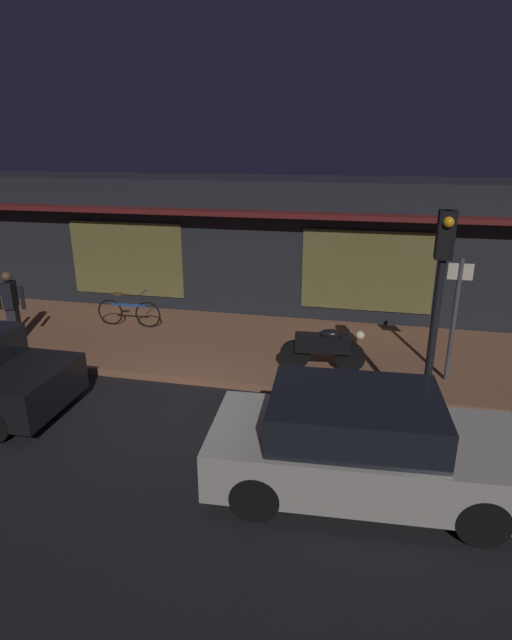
{
  "coord_description": "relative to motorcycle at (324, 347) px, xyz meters",
  "views": [
    {
      "loc": [
        3.15,
        -7.45,
        4.51
      ],
      "look_at": [
        0.97,
        2.4,
        0.95
      ],
      "focal_mm": 28.41,
      "sensor_mm": 36.0,
      "label": 1
    }
  ],
  "objects": [
    {
      "name": "motorcycle",
      "position": [
        0.0,
        0.0,
        0.0
      ],
      "size": [
        1.7,
        0.55,
        0.97
      ],
      "color": "black",
      "rests_on": "sidewalk_slab"
    },
    {
      "name": "sign_post",
      "position": [
        2.37,
        0.07,
        0.86
      ],
      "size": [
        0.44,
        0.09,
        2.4
      ],
      "color": "#47474C",
      "rests_on": "sidewalk_slab"
    },
    {
      "name": "bicycle_parked",
      "position": [
        -4.98,
        1.56,
        -0.14
      ],
      "size": [
        1.66,
        0.42,
        0.91
      ],
      "color": "black",
      "rests_on": "sidewalk_slab"
    },
    {
      "name": "person_photographer",
      "position": [
        -7.01,
        -0.03,
        0.38
      ],
      "size": [
        0.61,
        0.43,
        1.67
      ],
      "color": "#28232D",
      "rests_on": "sidewalk_slab"
    },
    {
      "name": "traffic_light_pole",
      "position": [
        1.78,
        -1.76,
        1.83
      ],
      "size": [
        0.24,
        0.33,
        3.6
      ],
      "color": "black",
      "rests_on": "ground_plane"
    },
    {
      "name": "ground_plane",
      "position": [
        -2.47,
        -1.95,
        -0.65
      ],
      "size": [
        60.0,
        60.0,
        0.0
      ],
      "primitive_type": "plane",
      "color": "black"
    },
    {
      "name": "sidewalk_slab",
      "position": [
        -2.47,
        1.05,
        -0.57
      ],
      "size": [
        18.0,
        4.0,
        0.15
      ],
      "primitive_type": "cube",
      "color": "brown",
      "rests_on": "ground_plane"
    },
    {
      "name": "parked_car_across",
      "position": [
        0.8,
        -3.43,
        0.06
      ],
      "size": [
        4.2,
        2.01,
        1.42
      ],
      "color": "black",
      "rests_on": "ground_plane"
    },
    {
      "name": "storefront_building",
      "position": [
        -2.47,
        4.44,
        1.16
      ],
      "size": [
        18.0,
        3.3,
        3.6
      ],
      "color": "black",
      "rests_on": "ground_plane"
    }
  ]
}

